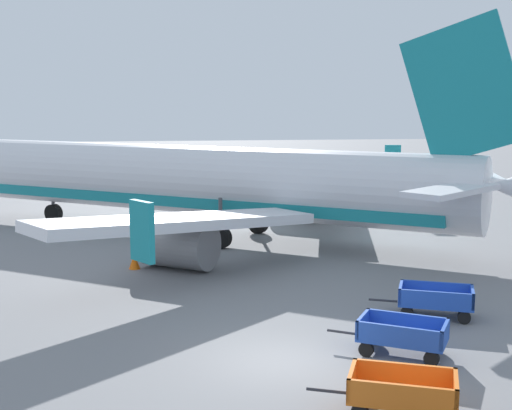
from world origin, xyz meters
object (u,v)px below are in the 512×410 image
at_px(traffic_cone_near_plane, 134,261).
at_px(baggage_cart_fourth_in_row, 435,300).
at_px(airplane, 216,183).
at_px(baggage_cart_third_in_row, 402,335).
at_px(baggage_cart_second_in_row, 402,392).

bearing_deg(traffic_cone_near_plane, baggage_cart_fourth_in_row, -38.16).
xyz_separation_m(airplane, baggage_cart_third_in_row, (4.03, -17.96, -2.45)).
xyz_separation_m(airplane, traffic_cone_near_plane, (-4.18, -6.35, -2.72)).
bearing_deg(traffic_cone_near_plane, airplane, 56.65).
distance_m(baggage_cart_second_in_row, baggage_cart_fourth_in_row, 8.06).
relative_size(baggage_cart_second_in_row, traffic_cone_near_plane, 5.33).
xyz_separation_m(baggage_cart_fourth_in_row, traffic_cone_near_plane, (-10.60, 8.33, -0.27)).
bearing_deg(baggage_cart_second_in_row, traffic_cone_near_plane, 113.83).
xyz_separation_m(airplane, baggage_cart_second_in_row, (2.65, -21.80, -2.45)).
bearing_deg(baggage_cart_fourth_in_row, baggage_cart_third_in_row, -125.93).
distance_m(baggage_cart_second_in_row, traffic_cone_near_plane, 16.90).
distance_m(baggage_cart_second_in_row, baggage_cart_third_in_row, 4.08).
distance_m(airplane, baggage_cart_fourth_in_row, 16.20).
bearing_deg(baggage_cart_third_in_row, baggage_cart_second_in_row, -109.85).
distance_m(baggage_cart_third_in_row, baggage_cart_fourth_in_row, 4.07).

